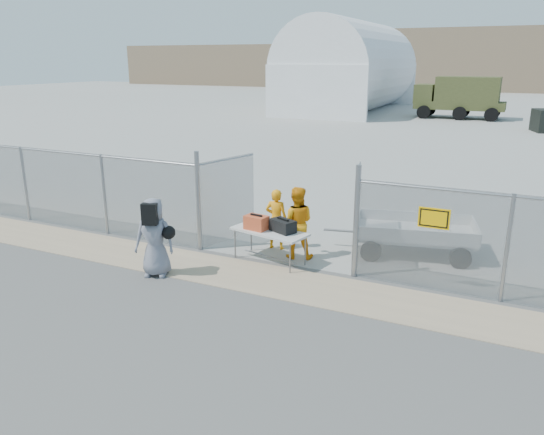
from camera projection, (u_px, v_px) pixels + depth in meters
The scene contains 14 objects.
ground at pixel (230, 294), 10.81m from camera, with size 160.00×160.00×0.00m, color #4D4D4D.
tarmac_inside at pixel (464, 113), 47.18m from camera, with size 160.00×80.00×0.01m, color #999892.
dirt_strip at pixel (253, 277), 11.67m from camera, with size 44.00×1.60×0.01m, color tan.
distant_hills at pixel (533, 60), 75.03m from camera, with size 140.00×6.00×9.00m, color #7F684F, non-canonical shape.
chain_link_fence at pixel (272, 217), 12.22m from camera, with size 40.00×0.20×2.20m, color gray, non-canonical shape.
quonset_hangar at pixel (351, 66), 48.39m from camera, with size 9.00×18.00×8.00m, color white, non-canonical shape.
folding_table at pixel (269, 246), 12.46m from camera, with size 1.82×0.76×0.77m, color silver, non-canonical shape.
orange_bag at pixel (256, 223), 12.40m from camera, with size 0.52×0.35×0.33m, color #DD542B.
black_duffel at pixel (283, 226), 12.22m from camera, with size 0.59×0.35×0.29m, color black.
security_worker_left at pixel (276, 219), 13.21m from camera, with size 0.57×0.37×1.55m, color orange.
security_worker_right at pixel (296, 223), 12.59m from camera, with size 0.85×0.66×1.75m, color orange.
visitor at pixel (155, 237), 11.55m from camera, with size 0.86×0.56×1.76m, color slate.
utility_trailer at pixel (415, 236), 13.00m from camera, with size 3.70×1.90×0.90m, color silver, non-canonical shape.
military_truck at pixel (460, 98), 42.22m from camera, with size 6.86×2.53×3.27m, color #434822, non-canonical shape.
Camera 1 is at (5.00, -8.59, 4.61)m, focal length 35.00 mm.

